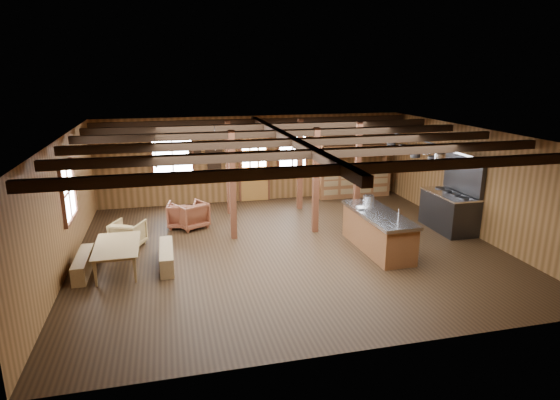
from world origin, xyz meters
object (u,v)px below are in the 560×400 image
object	(u,v)px
commercial_range	(452,205)
armchair_c	(128,234)
dining_table	(120,257)
kitchen_island	(378,231)
armchair_a	(191,215)
armchair_b	(182,215)

from	to	relation	value
commercial_range	armchair_c	xyz separation A→B (m)	(-8.46, 0.71, -0.35)
dining_table	kitchen_island	bearing A→B (deg)	-92.88
commercial_range	dining_table	xyz separation A→B (m)	(-8.54, -0.69, -0.39)
kitchen_island	armchair_a	size ratio (longest dim) A/B	3.17
commercial_range	kitchen_island	bearing A→B (deg)	-160.43
kitchen_island	armchair_c	distance (m)	6.09
kitchen_island	armchair_a	distance (m)	5.08
dining_table	armchair_c	world-z (taller)	armchair_c
commercial_range	armchair_c	bearing A→B (deg)	175.21
armchair_b	armchair_c	distance (m)	1.84
kitchen_island	armchair_b	world-z (taller)	kitchen_island
dining_table	armchair_b	world-z (taller)	armchair_b
armchair_a	armchair_c	world-z (taller)	armchair_a
armchair_a	kitchen_island	bearing A→B (deg)	120.21
kitchen_island	armchair_a	world-z (taller)	kitchen_island
commercial_range	dining_table	distance (m)	8.58
kitchen_island	commercial_range	bearing A→B (deg)	18.22
dining_table	armchair_a	world-z (taller)	armchair_a
armchair_c	commercial_range	bearing A→B (deg)	-161.19
commercial_range	armchair_a	distance (m)	7.11
commercial_range	armchair_a	xyz separation A→B (m)	(-6.87, 1.81, -0.32)
kitchen_island	armchair_c	xyz separation A→B (m)	(-5.87, 1.63, -0.15)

